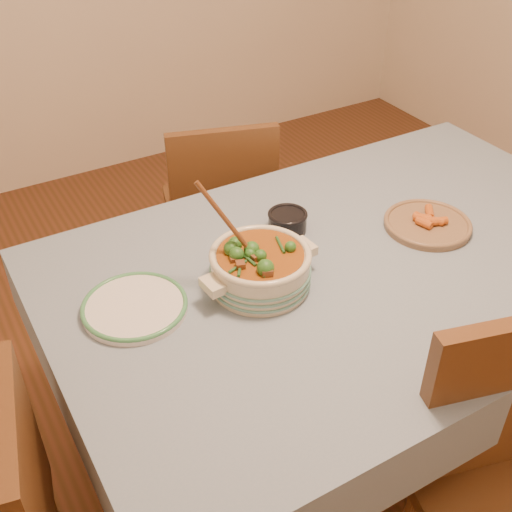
{
  "coord_description": "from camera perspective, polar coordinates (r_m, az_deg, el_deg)",
  "views": [
    {
      "loc": [
        -0.95,
        -1.07,
        1.8
      ],
      "look_at": [
        -0.3,
        0.05,
        0.84
      ],
      "focal_mm": 45.0,
      "sensor_mm": 36.0,
      "label": 1
    }
  ],
  "objects": [
    {
      "name": "stew_casserole",
      "position": [
        1.62,
        0.37,
        -0.83
      ],
      "size": [
        0.33,
        0.27,
        0.31
      ],
      "rotation": [
        0.0,
        0.0,
        0.08
      ],
      "color": "beige",
      "rests_on": "dining_table"
    },
    {
      "name": "dining_table",
      "position": [
        1.82,
        8.92,
        -2.65
      ],
      "size": [
        1.68,
        1.08,
        0.76
      ],
      "color": "brown",
      "rests_on": "floor"
    },
    {
      "name": "fried_plate",
      "position": [
        1.93,
        15.02,
        2.87
      ],
      "size": [
        0.26,
        0.26,
        0.04
      ],
      "rotation": [
        0.0,
        0.0,
        0.04
      ],
      "color": "#816247",
      "rests_on": "dining_table"
    },
    {
      "name": "white_plate",
      "position": [
        1.6,
        -10.74,
        -4.43
      ],
      "size": [
        0.34,
        0.34,
        0.02
      ],
      "rotation": [
        0.0,
        0.0,
        -0.37
      ],
      "color": "silver",
      "rests_on": "dining_table"
    },
    {
      "name": "floor",
      "position": [
        2.3,
        7.34,
        -15.64
      ],
      "size": [
        4.5,
        4.5,
        0.0
      ],
      "primitive_type": "plane",
      "color": "#4A2C15",
      "rests_on": "ground"
    },
    {
      "name": "condiment_bowl",
      "position": [
        1.85,
        2.82,
        3.16
      ],
      "size": [
        0.13,
        0.13,
        0.06
      ],
      "rotation": [
        0.0,
        0.0,
        -0.23
      ],
      "color": "black",
      "rests_on": "dining_table"
    },
    {
      "name": "chair_far",
      "position": [
        2.5,
        -3.18,
        4.44
      ],
      "size": [
        0.5,
        0.5,
        0.85
      ],
      "rotation": [
        0.0,
        0.0,
        2.84
      ],
      "color": "brown",
      "rests_on": "floor"
    }
  ]
}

